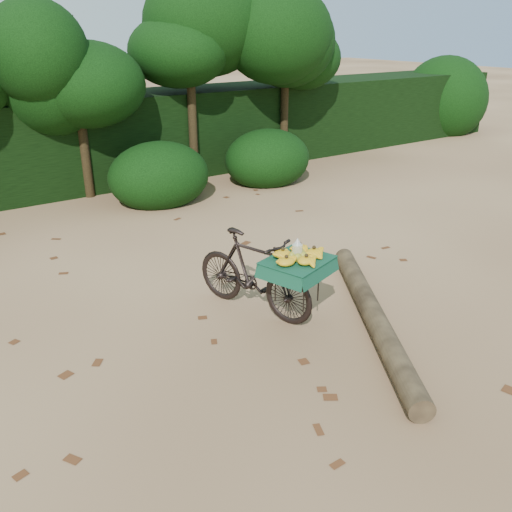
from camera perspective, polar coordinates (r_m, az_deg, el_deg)
ground at (r=6.38m, az=-5.73°, el=-6.14°), size 80.00×80.00×0.00m
vendor_bicycle at (r=6.20m, az=-0.12°, el=-1.74°), size 1.08×1.79×0.98m
fallen_log at (r=6.23m, az=12.24°, el=-6.07°), size 1.95×2.96×0.24m
hedge_backdrop at (r=11.74m, az=-21.30°, el=10.72°), size 26.00×1.80×1.80m
tree_row at (r=10.67m, az=-24.52°, el=15.18°), size 14.50×2.00×4.00m
bush_clumps at (r=10.09m, az=-15.32°, el=7.02°), size 8.80×1.70×0.90m
leaf_litter at (r=6.89m, az=-8.36°, el=-3.89°), size 7.00×7.30×0.01m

